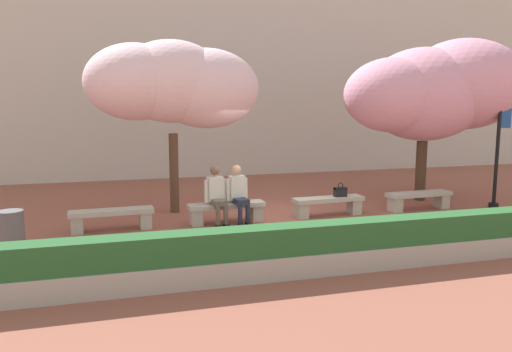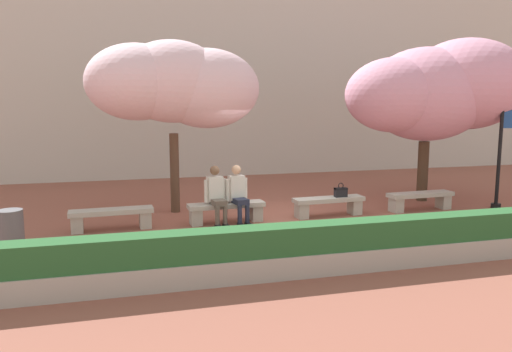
{
  "view_description": "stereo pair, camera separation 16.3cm",
  "coord_description": "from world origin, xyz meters",
  "px_view_note": "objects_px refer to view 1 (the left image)",
  "views": [
    {
      "loc": [
        -3.63,
        -10.67,
        2.68
      ],
      "look_at": [
        -0.49,
        0.2,
        1.0
      ],
      "focal_mm": 35.0,
      "sensor_mm": 36.0,
      "label": 1
    },
    {
      "loc": [
        -3.48,
        -10.71,
        2.68
      ],
      "look_at": [
        -0.49,
        0.2,
        1.0
      ],
      "focal_mm": 35.0,
      "sensor_mm": 36.0,
      "label": 2
    }
  ],
  "objects_px": {
    "stone_bench_west_end": "(112,216)",
    "trash_bin": "(11,232)",
    "lamp_post_with_banner": "(500,118)",
    "person_seated_right": "(238,192)",
    "handbag": "(340,191)",
    "person_seated_left": "(217,193)",
    "stone_bench_center": "(328,203)",
    "stone_bench_near_east": "(419,198)",
    "cherry_tree_main": "(173,84)",
    "cherry_tree_secondary": "(434,91)",
    "stone_bench_near_west": "(227,210)"
  },
  "relations": [
    {
      "from": "person_seated_left",
      "to": "handbag",
      "type": "bearing_deg",
      "value": 0.69
    },
    {
      "from": "stone_bench_west_end",
      "to": "stone_bench_center",
      "type": "height_order",
      "value": "same"
    },
    {
      "from": "person_seated_right",
      "to": "lamp_post_with_banner",
      "type": "distance_m",
      "value": 6.91
    },
    {
      "from": "handbag",
      "to": "cherry_tree_secondary",
      "type": "relative_size",
      "value": 0.07
    },
    {
      "from": "stone_bench_near_east",
      "to": "lamp_post_with_banner",
      "type": "height_order",
      "value": "lamp_post_with_banner"
    },
    {
      "from": "stone_bench_near_east",
      "to": "person_seated_left",
      "type": "distance_m",
      "value": 5.19
    },
    {
      "from": "stone_bench_near_west",
      "to": "lamp_post_with_banner",
      "type": "bearing_deg",
      "value": -2.39
    },
    {
      "from": "person_seated_right",
      "to": "handbag",
      "type": "xyz_separation_m",
      "value": [
        2.51,
        0.04,
        -0.12
      ]
    },
    {
      "from": "lamp_post_with_banner",
      "to": "stone_bench_center",
      "type": "bearing_deg",
      "value": 176.3
    },
    {
      "from": "stone_bench_near_east",
      "to": "cherry_tree_main",
      "type": "relative_size",
      "value": 0.42
    },
    {
      "from": "handbag",
      "to": "trash_bin",
      "type": "xyz_separation_m",
      "value": [
        -6.95,
        -1.17,
        -0.19
      ]
    },
    {
      "from": "person_seated_right",
      "to": "cherry_tree_main",
      "type": "bearing_deg",
      "value": 129.16
    },
    {
      "from": "stone_bench_center",
      "to": "person_seated_left",
      "type": "distance_m",
      "value": 2.74
    },
    {
      "from": "cherry_tree_main",
      "to": "stone_bench_near_west",
      "type": "bearing_deg",
      "value": -56.32
    },
    {
      "from": "stone_bench_near_west",
      "to": "trash_bin",
      "type": "xyz_separation_m",
      "value": [
        -4.19,
        -1.19,
        0.09
      ]
    },
    {
      "from": "stone_bench_near_east",
      "to": "lamp_post_with_banner",
      "type": "relative_size",
      "value": 0.46
    },
    {
      "from": "person_seated_right",
      "to": "handbag",
      "type": "bearing_deg",
      "value": 0.82
    },
    {
      "from": "handbag",
      "to": "cherry_tree_main",
      "type": "relative_size",
      "value": 0.08
    },
    {
      "from": "stone_bench_west_end",
      "to": "lamp_post_with_banner",
      "type": "relative_size",
      "value": 0.46
    },
    {
      "from": "stone_bench_near_east",
      "to": "person_seated_left",
      "type": "xyz_separation_m",
      "value": [
        -5.18,
        -0.05,
        0.4
      ]
    },
    {
      "from": "person_seated_left",
      "to": "trash_bin",
      "type": "distance_m",
      "value": 4.12
    },
    {
      "from": "person_seated_right",
      "to": "trash_bin",
      "type": "height_order",
      "value": "person_seated_right"
    },
    {
      "from": "stone_bench_near_west",
      "to": "person_seated_left",
      "type": "relative_size",
      "value": 1.35
    },
    {
      "from": "handbag",
      "to": "trash_bin",
      "type": "distance_m",
      "value": 7.05
    },
    {
      "from": "cherry_tree_main",
      "to": "person_seated_right",
      "type": "bearing_deg",
      "value": -50.84
    },
    {
      "from": "stone_bench_west_end",
      "to": "lamp_post_with_banner",
      "type": "xyz_separation_m",
      "value": [
        9.44,
        -0.29,
        1.99
      ]
    },
    {
      "from": "cherry_tree_secondary",
      "to": "stone_bench_center",
      "type": "bearing_deg",
      "value": -164.02
    },
    {
      "from": "stone_bench_near_east",
      "to": "trash_bin",
      "type": "bearing_deg",
      "value": -172.57
    },
    {
      "from": "stone_bench_near_west",
      "to": "stone_bench_near_east",
      "type": "relative_size",
      "value": 1.0
    },
    {
      "from": "person_seated_left",
      "to": "handbag",
      "type": "distance_m",
      "value": 3.0
    },
    {
      "from": "person_seated_right",
      "to": "cherry_tree_main",
      "type": "height_order",
      "value": "cherry_tree_main"
    },
    {
      "from": "cherry_tree_secondary",
      "to": "person_seated_right",
      "type": "bearing_deg",
      "value": -169.6
    },
    {
      "from": "cherry_tree_main",
      "to": "trash_bin",
      "type": "distance_m",
      "value": 4.97
    },
    {
      "from": "person_seated_left",
      "to": "lamp_post_with_banner",
      "type": "bearing_deg",
      "value": -1.9
    },
    {
      "from": "stone_bench_west_end",
      "to": "cherry_tree_main",
      "type": "height_order",
      "value": "cherry_tree_main"
    },
    {
      "from": "stone_bench_west_end",
      "to": "trash_bin",
      "type": "bearing_deg",
      "value": -145.2
    },
    {
      "from": "stone_bench_center",
      "to": "person_seated_right",
      "type": "relative_size",
      "value": 1.35
    },
    {
      "from": "stone_bench_west_end",
      "to": "handbag",
      "type": "distance_m",
      "value": 5.25
    },
    {
      "from": "cherry_tree_secondary",
      "to": "stone_bench_near_east",
      "type": "bearing_deg",
      "value": -134.54
    },
    {
      "from": "stone_bench_west_end",
      "to": "cherry_tree_main",
      "type": "relative_size",
      "value": 0.42
    },
    {
      "from": "handbag",
      "to": "person_seated_left",
      "type": "bearing_deg",
      "value": -179.31
    },
    {
      "from": "cherry_tree_secondary",
      "to": "trash_bin",
      "type": "xyz_separation_m",
      "value": [
        -10.1,
        -2.18,
        -2.59
      ]
    },
    {
      "from": "trash_bin",
      "to": "stone_bench_west_end",
      "type": "bearing_deg",
      "value": 34.8
    },
    {
      "from": "person_seated_left",
      "to": "handbag",
      "type": "xyz_separation_m",
      "value": [
        3.0,
        0.04,
        -0.12
      ]
    },
    {
      "from": "lamp_post_with_banner",
      "to": "trash_bin",
      "type": "relative_size",
      "value": 4.88
    },
    {
      "from": "handbag",
      "to": "lamp_post_with_banner",
      "type": "xyz_separation_m",
      "value": [
        4.2,
        -0.27,
        1.72
      ]
    },
    {
      "from": "stone_bench_center",
      "to": "person_seated_right",
      "type": "height_order",
      "value": "person_seated_right"
    },
    {
      "from": "cherry_tree_main",
      "to": "cherry_tree_secondary",
      "type": "xyz_separation_m",
      "value": [
        6.88,
        -0.46,
        -0.12
      ]
    },
    {
      "from": "stone_bench_west_end",
      "to": "person_seated_right",
      "type": "distance_m",
      "value": 2.76
    },
    {
      "from": "stone_bench_near_east",
      "to": "cherry_tree_main",
      "type": "xyz_separation_m",
      "value": [
        -5.91,
        1.45,
        2.8
      ]
    }
  ]
}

